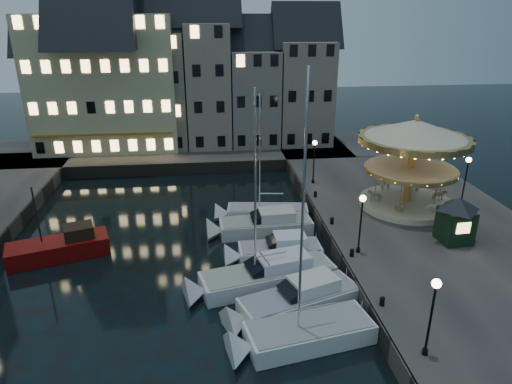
{
  "coord_description": "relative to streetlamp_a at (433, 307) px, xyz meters",
  "views": [
    {
      "loc": [
        -2.76,
        -25.36,
        16.57
      ],
      "look_at": [
        1.0,
        8.0,
        3.2
      ],
      "focal_mm": 32.0,
      "sensor_mm": 36.0,
      "label": 1
    }
  ],
  "objects": [
    {
      "name": "quay_north",
      "position": [
        -15.2,
        37.0,
        -3.37
      ],
      "size": [
        44.0,
        12.0,
        1.3
      ],
      "primitive_type": "cube",
      "color": "#474442",
      "rests_on": "ground"
    },
    {
      "name": "motorboat_b",
      "position": [
        -5.21,
        5.77,
        -3.37
      ],
      "size": [
        8.3,
        4.92,
        2.15
      ],
      "color": "silver",
      "rests_on": "ground"
    },
    {
      "name": "bollard_c",
      "position": [
        -0.6,
        14.5,
        -2.41
      ],
      "size": [
        0.3,
        0.3,
        0.57
      ],
      "color": "black",
      "rests_on": "quay_east"
    },
    {
      "name": "bollard_d",
      "position": [
        -0.6,
        20.0,
        -2.41
      ],
      "size": [
        0.3,
        0.3,
        0.57
      ],
      "color": "black",
      "rests_on": "quay_east"
    },
    {
      "name": "streetlamp_a",
      "position": [
        0.0,
        0.0,
        0.0
      ],
      "size": [
        0.44,
        0.44,
        4.17
      ],
      "color": "black",
      "rests_on": "quay_east"
    },
    {
      "name": "quay_east",
      "position": [
        6.8,
        15.0,
        -3.37
      ],
      "size": [
        16.0,
        56.0,
        1.3
      ],
      "primitive_type": "cube",
      "color": "#474442",
      "rests_on": "ground"
    },
    {
      "name": "streetlamp_d",
      "position": [
        11.3,
        17.0,
        0.0
      ],
      "size": [
        0.44,
        0.44,
        4.17
      ],
      "color": "black",
      "rests_on": "quay_east"
    },
    {
      "name": "townhouse_ne",
      "position": [
        -4.0,
        39.0,
        3.76
      ],
      "size": [
        6.16,
        8.0,
        12.8
      ],
      "color": "gray",
      "rests_on": "quay_north"
    },
    {
      "name": "townhouse_nd",
      "position": [
        -9.45,
        39.0,
        5.26
      ],
      "size": [
        5.5,
        8.0,
        15.8
      ],
      "color": "gray",
      "rests_on": "quay_north"
    },
    {
      "name": "motorboat_d",
      "position": [
        -5.5,
        11.79,
        -3.38
      ],
      "size": [
        6.85,
        2.32,
        2.15
      ],
      "color": "white",
      "rests_on": "ground"
    },
    {
      "name": "townhouse_nf",
      "position": [
        2.05,
        39.0,
        4.26
      ],
      "size": [
        6.82,
        8.0,
        13.8
      ],
      "color": "gray",
      "rests_on": "quay_north"
    },
    {
      "name": "quaywall_n",
      "position": [
        -13.2,
        31.0,
        -3.37
      ],
      "size": [
        48.0,
        0.15,
        1.3
      ],
      "primitive_type": "cube",
      "color": "#47423A",
      "rests_on": "ground"
    },
    {
      "name": "townhouse_nb",
      "position": [
        -21.25,
        39.0,
        4.26
      ],
      "size": [
        6.16,
        8.0,
        13.8
      ],
      "color": "slate",
      "rests_on": "quay_north"
    },
    {
      "name": "motorboat_f",
      "position": [
        -5.6,
        18.75,
        -3.49
      ],
      "size": [
        7.89,
        2.89,
        10.41
      ],
      "color": "silver",
      "rests_on": "ground"
    },
    {
      "name": "motorboat_a",
      "position": [
        -5.46,
        2.94,
        -3.48
      ],
      "size": [
        7.94,
        3.93,
        13.15
      ],
      "color": "silver",
      "rests_on": "ground"
    },
    {
      "name": "townhouse_na",
      "position": [
        -26.7,
        39.0,
        3.76
      ],
      "size": [
        5.5,
        8.0,
        12.8
      ],
      "color": "gray",
      "rests_on": "quay_north"
    },
    {
      "name": "bollard_b",
      "position": [
        -0.6,
        9.5,
        -2.41
      ],
      "size": [
        0.3,
        0.3,
        0.57
      ],
      "color": "black",
      "rests_on": "quay_east"
    },
    {
      "name": "motorboat_c",
      "position": [
        -6.73,
        8.66,
        -3.34
      ],
      "size": [
        9.8,
        4.65,
        13.01
      ],
      "color": "silver",
      "rests_on": "ground"
    },
    {
      "name": "hotel_corner",
      "position": [
        -21.2,
        39.0,
        5.76
      ],
      "size": [
        17.6,
        9.0,
        16.8
      ],
      "color": "#C2C293",
      "rests_on": "quay_north"
    },
    {
      "name": "streetlamp_b",
      "position": [
        0.0,
        10.0,
        0.0
      ],
      "size": [
        0.44,
        0.44,
        4.17
      ],
      "color": "black",
      "rests_on": "quay_east"
    },
    {
      "name": "red_fishing_boat",
      "position": [
        -20.67,
        14.04,
        -3.33
      ],
      "size": [
        7.23,
        4.32,
        5.75
      ],
      "color": "#690806",
      "rests_on": "ground"
    },
    {
      "name": "ticket_kiosk",
      "position": [
        7.21,
        10.8,
        -0.47
      ],
      "size": [
        3.23,
        3.23,
        3.78
      ],
      "color": "black",
      "rests_on": "quay_east"
    },
    {
      "name": "ground",
      "position": [
        -7.2,
        9.0,
        -4.02
      ],
      "size": [
        160.0,
        160.0,
        0.0
      ],
      "primitive_type": "plane",
      "color": "black",
      "rests_on": "ground"
    },
    {
      "name": "bollard_a",
      "position": [
        -0.6,
        4.0,
        -2.41
      ],
      "size": [
        0.3,
        0.3,
        0.57
      ],
      "color": "black",
      "rests_on": "quay_east"
    },
    {
      "name": "townhouse_nc",
      "position": [
        -15.2,
        39.0,
        4.76
      ],
      "size": [
        6.82,
        8.0,
        14.8
      ],
      "color": "slate",
      "rests_on": "quay_north"
    },
    {
      "name": "quaywall_e",
      "position": [
        -1.2,
        15.0,
        -3.37
      ],
      "size": [
        0.15,
        44.0,
        1.3
      ],
      "primitive_type": "cube",
      "color": "#47423A",
      "rests_on": "ground"
    },
    {
      "name": "motorboat_e",
      "position": [
        -5.92,
        16.1,
        -3.37
      ],
      "size": [
        8.36,
        2.78,
        2.15
      ],
      "color": "silver",
      "rests_on": "ground"
    },
    {
      "name": "streetlamp_c",
      "position": [
        0.0,
        23.5,
        0.0
      ],
      "size": [
        0.44,
        0.44,
        4.17
      ],
      "color": "black",
      "rests_on": "quay_east"
    },
    {
      "name": "carousel",
      "position": [
        6.51,
        17.18,
        2.41
      ],
      "size": [
        8.9,
        8.9,
        7.79
      ],
      "color": "beige",
      "rests_on": "quay_east"
    }
  ]
}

